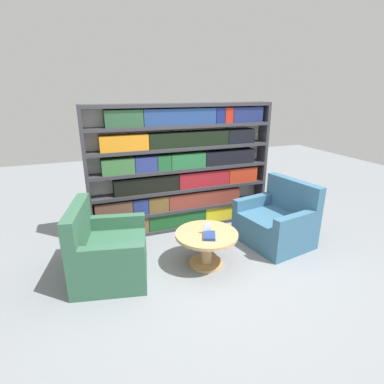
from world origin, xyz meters
TOP-DOWN VIEW (x-y plane):
  - ground_plane at (0.00, 0.00)m, footprint 14.00×14.00m
  - bookshelf at (-0.00, 1.34)m, footprint 2.89×0.30m
  - armchair_left at (-1.30, 0.34)m, footprint 1.00×1.10m
  - armchair_right at (1.11, 0.34)m, footprint 0.97×1.07m
  - coffee_table at (-0.10, 0.14)m, footprint 0.79×0.79m
  - table_sign at (-0.10, 0.14)m, footprint 0.09×0.06m
  - stray_book at (-0.11, 0.02)m, footprint 0.22×0.26m

SIDE VIEW (x-z plane):
  - ground_plane at x=0.00m, z-range 0.00..0.00m
  - armchair_left at x=-1.30m, z-range -0.15..0.76m
  - armchair_right at x=1.11m, z-range -0.15..0.76m
  - coffee_table at x=-0.10m, z-range 0.10..0.54m
  - stray_book at x=-0.11m, z-range 0.45..0.49m
  - table_sign at x=-0.10m, z-range 0.44..0.57m
  - bookshelf at x=0.00m, z-range -0.03..1.94m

